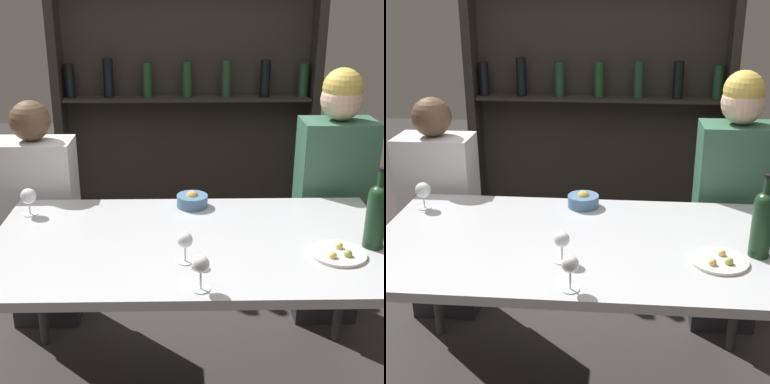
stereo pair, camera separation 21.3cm
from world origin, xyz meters
The scene contains 10 objects.
dining_table centered at (0.00, 0.00, 0.69)m, with size 1.57×0.86×0.74m.
wine_rack_wall centered at (0.00, 1.82, 1.05)m, with size 1.80×0.21×2.03m.
wine_bottle centered at (0.68, -0.07, 0.88)m, with size 0.08×0.08×0.31m.
wine_glass_0 centered at (-0.69, 0.26, 0.82)m, with size 0.07×0.07×0.12m.
wine_glass_1 centered at (-0.03, -0.18, 0.82)m, with size 0.06×0.06×0.12m.
wine_glass_2 centered at (0.02, -0.36, 0.83)m, with size 0.06×0.06×0.12m.
food_plate_0 centered at (0.53, -0.14, 0.75)m, with size 0.21×0.21×0.04m.
snack_bowl centered at (0.01, 0.34, 0.77)m, with size 0.14×0.14×0.07m.
seated_person_left centered at (-0.75, 0.60, 0.55)m, with size 0.37×0.22×1.17m.
seated_person_right centered at (0.71, 0.60, 0.65)m, with size 0.35×0.22×1.32m.
Camera 2 is at (0.17, -1.86, 1.66)m, focal length 50.00 mm.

